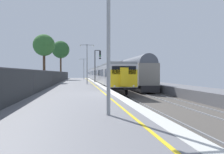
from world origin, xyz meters
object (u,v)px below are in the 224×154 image
object	(u,v)px
background_tree_left	(44,46)
freight_train_adjacent_track	(118,72)
platform_lamp_near	(108,33)
platform_lamp_mid	(87,61)
background_tree_centre	(61,50)
platform_lamp_far	(84,67)
commuter_train_at_platform	(98,74)
signal_gantry	(97,62)

from	to	relation	value
background_tree_left	freight_train_adjacent_track	bearing A→B (deg)	34.65
platform_lamp_near	platform_lamp_mid	xyz separation A→B (m)	(0.00, 23.35, 0.26)
background_tree_left	platform_lamp_mid	bearing A→B (deg)	-46.82
freight_train_adjacent_track	platform_lamp_near	world-z (taller)	platform_lamp_near
background_tree_left	background_tree_centre	size ratio (longest dim) A/B	0.88
background_tree_centre	platform_lamp_far	bearing A→B (deg)	11.04
background_tree_left	background_tree_centre	distance (m)	15.15
commuter_train_at_platform	platform_lamp_far	distance (m)	4.69
platform_lamp_near	background_tree_centre	xyz separation A→B (m)	(-5.32, 45.66, 3.82)
platform_lamp_mid	background_tree_centre	xyz separation A→B (m)	(-5.32, 22.31, 3.56)
signal_gantry	platform_lamp_near	xyz separation A→B (m)	(-1.76, -29.52, -0.33)
freight_train_adjacent_track	background_tree_centre	size ratio (longest dim) A/B	5.06
freight_train_adjacent_track	platform_lamp_mid	size ratio (longest dim) A/B	8.25
freight_train_adjacent_track	platform_lamp_far	world-z (taller)	platform_lamp_far
freight_train_adjacent_track	signal_gantry	size ratio (longest dim) A/B	8.49
freight_train_adjacent_track	signal_gantry	distance (m)	12.24
freight_train_adjacent_track	platform_lamp_mid	xyz separation A→B (m)	(-7.25, -16.98, 1.59)
commuter_train_at_platform	background_tree_left	world-z (taller)	background_tree_left
signal_gantry	platform_lamp_far	size ratio (longest dim) A/B	1.07
platform_lamp_mid	platform_lamp_far	xyz separation A→B (m)	(0.00, 23.35, -0.27)
platform_lamp_near	background_tree_centre	world-z (taller)	background_tree_centre
platform_lamp_far	commuter_train_at_platform	bearing A→B (deg)	-41.97
background_tree_left	background_tree_centre	xyz separation A→B (m)	(1.49, 15.05, 0.84)
commuter_train_at_platform	platform_lamp_near	distance (m)	43.93
platform_lamp_far	background_tree_centre	world-z (taller)	background_tree_centre
signal_gantry	background_tree_left	xyz separation A→B (m)	(-8.58, 1.09, 2.66)
platform_lamp_far	background_tree_centre	distance (m)	6.64
signal_gantry	background_tree_left	bearing A→B (deg)	172.77
commuter_train_at_platform	background_tree_centre	size ratio (longest dim) A/B	6.81
commuter_train_at_platform	platform_lamp_mid	xyz separation A→B (m)	(-3.25, -20.43, 1.99)
signal_gantry	commuter_train_at_platform	bearing A→B (deg)	84.05
freight_train_adjacent_track	signal_gantry	xyz separation A→B (m)	(-5.49, -10.81, 1.66)
signal_gantry	platform_lamp_near	distance (m)	29.58
platform_lamp_far	signal_gantry	bearing A→B (deg)	-84.13
commuter_train_at_platform	freight_train_adjacent_track	xyz separation A→B (m)	(4.00, -3.44, 0.40)
freight_train_adjacent_track	platform_lamp_far	bearing A→B (deg)	138.73
commuter_train_at_platform	platform_lamp_mid	size ratio (longest dim) A/B	11.11
signal_gantry	platform_lamp_mid	distance (m)	6.42
signal_gantry	platform_lamp_near	world-z (taller)	signal_gantry
platform_lamp_mid	background_tree_left	distance (m)	10.32
commuter_train_at_platform	background_tree_left	distance (m)	17.23
commuter_train_at_platform	platform_lamp_near	xyz separation A→B (m)	(-3.25, -43.78, 1.73)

